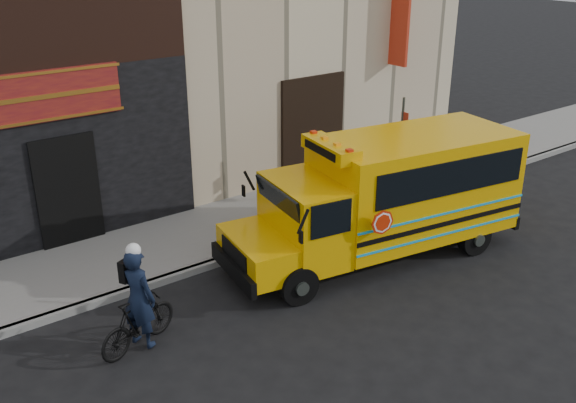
# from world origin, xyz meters

# --- Properties ---
(ground) EXTENTS (120.00, 120.00, 0.00)m
(ground) POSITION_xyz_m (0.00, 0.00, 0.00)
(ground) COLOR black
(ground) RESTS_ON ground
(curb) EXTENTS (40.00, 0.20, 0.15)m
(curb) POSITION_xyz_m (0.00, 2.60, 0.07)
(curb) COLOR gray
(curb) RESTS_ON ground
(sidewalk) EXTENTS (40.00, 3.00, 0.15)m
(sidewalk) POSITION_xyz_m (0.00, 4.10, 0.07)
(sidewalk) COLOR slate
(sidewalk) RESTS_ON ground
(school_bus) EXTENTS (7.14, 3.16, 2.92)m
(school_bus) POSITION_xyz_m (2.47, 0.78, 1.51)
(school_bus) COLOR black
(school_bus) RESTS_ON ground
(sign_pole) EXTENTS (0.06, 0.26, 2.97)m
(sign_pole) POSITION_xyz_m (4.75, 2.66, 1.64)
(sign_pole) COLOR #48514A
(sign_pole) RESTS_ON ground
(bicycle) EXTENTS (1.74, 0.96, 1.00)m
(bicycle) POSITION_xyz_m (-3.65, 0.80, 0.50)
(bicycle) COLOR black
(bicycle) RESTS_ON ground
(cyclist) EXTENTS (0.71, 0.82, 1.89)m
(cyclist) POSITION_xyz_m (-3.60, 0.80, 0.94)
(cyclist) COLOR black
(cyclist) RESTS_ON ground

